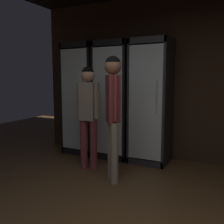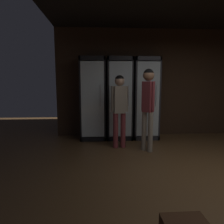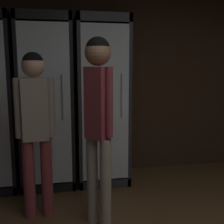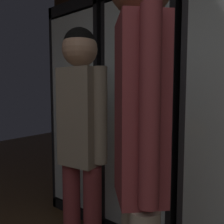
{
  "view_description": "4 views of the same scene",
  "coord_description": "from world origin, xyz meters",
  "px_view_note": "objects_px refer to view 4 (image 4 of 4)",
  "views": [
    {
      "loc": [
        0.6,
        -1.36,
        1.41
      ],
      "look_at": [
        -1.45,
        2.73,
        0.8
      ],
      "focal_mm": 41.06,
      "sensor_mm": 36.0,
      "label": 1
    },
    {
      "loc": [
        -1.88,
        -2.38,
        1.42
      ],
      "look_at": [
        -1.58,
        2.41,
        0.72
      ],
      "focal_mm": 32.54,
      "sensor_mm": 36.0,
      "label": 2
    },
    {
      "loc": [
        -1.22,
        -0.71,
        1.45
      ],
      "look_at": [
        -0.59,
        2.64,
        0.89
      ],
      "focal_mm": 44.85,
      "sensor_mm": 36.0,
      "label": 3
    },
    {
      "loc": [
        -0.53,
        1.0,
        1.19
      ],
      "look_at": [
        -1.72,
        2.6,
        1.02
      ],
      "focal_mm": 34.77,
      "sensor_mm": 36.0,
      "label": 4
    }
  ],
  "objects_px": {
    "cooler_left": "(152,117)",
    "shopper_near": "(81,132)",
    "shopper_far": "(140,129)",
    "cooler_far_left": "(95,113)"
  },
  "relations": [
    {
      "from": "cooler_left",
      "to": "shopper_far",
      "type": "relative_size",
      "value": 1.2
    },
    {
      "from": "cooler_left",
      "to": "shopper_near",
      "type": "distance_m",
      "value": 0.81
    },
    {
      "from": "shopper_far",
      "to": "shopper_near",
      "type": "bearing_deg",
      "value": 154.19
    },
    {
      "from": "shopper_near",
      "to": "shopper_far",
      "type": "relative_size",
      "value": 0.93
    },
    {
      "from": "shopper_far",
      "to": "cooler_left",
      "type": "bearing_deg",
      "value": 113.95
    },
    {
      "from": "cooler_far_left",
      "to": "shopper_far",
      "type": "xyz_separation_m",
      "value": [
        1.14,
        -1.08,
        0.08
      ]
    },
    {
      "from": "cooler_left",
      "to": "shopper_far",
      "type": "xyz_separation_m",
      "value": [
        0.48,
        -1.08,
        0.08
      ]
    },
    {
      "from": "cooler_left",
      "to": "shopper_near",
      "type": "relative_size",
      "value": 1.29
    },
    {
      "from": "cooler_far_left",
      "to": "shopper_near",
      "type": "distance_m",
      "value": 1.0
    },
    {
      "from": "cooler_left",
      "to": "shopper_near",
      "type": "xyz_separation_m",
      "value": [
        -0.07,
        -0.81,
        -0.03
      ]
    }
  ]
}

